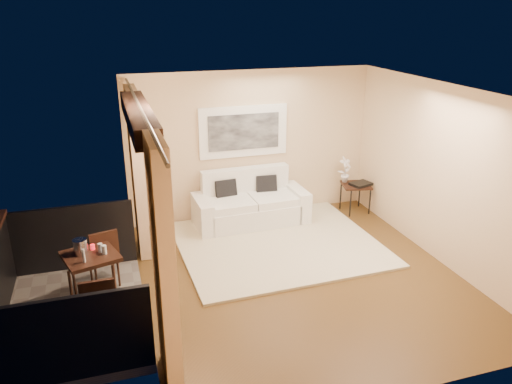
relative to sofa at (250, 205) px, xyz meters
name	(u,v)px	position (x,y,z in m)	size (l,w,h in m)	color
floor	(300,277)	(0.15, -2.09, -0.34)	(5.00, 5.00, 0.00)	brown
room_shell	(138,116)	(-1.98, -2.09, 2.18)	(5.00, 6.40, 5.00)	white
balcony	(59,304)	(-3.15, -2.09, -0.17)	(1.81, 2.60, 1.17)	#605B56
curtains	(148,209)	(-1.96, -2.09, 0.99)	(0.16, 4.80, 2.64)	#DDB688
artwork	(244,132)	(0.00, 0.37, 1.28)	(1.62, 0.07, 0.92)	white
rug	(278,244)	(0.19, -1.01, -0.32)	(3.20, 2.79, 0.04)	beige
sofa	(250,205)	(0.00, 0.00, 0.00)	(2.05, 0.93, 0.97)	white
side_table	(356,187)	(2.08, -0.09, 0.15)	(0.61, 0.61, 0.55)	black
tray	(361,184)	(2.14, -0.16, 0.24)	(0.38, 0.28, 0.05)	black
orchid	(345,170)	(1.92, 0.08, 0.46)	(0.27, 0.18, 0.50)	white
bistro_table	(91,260)	(-2.72, -1.97, 0.33)	(0.80, 0.80, 0.76)	black
balcony_chair_far	(104,255)	(-2.56, -1.54, 0.16)	(0.46, 0.47, 0.88)	black
balcony_chair_near	(100,314)	(-2.64, -3.00, 0.17)	(0.39, 0.40, 0.89)	black
ice_bucket	(80,247)	(-2.82, -1.92, 0.51)	(0.18, 0.18, 0.20)	white
candle	(93,247)	(-2.68, -1.84, 0.45)	(0.06, 0.06, 0.07)	red
vase	(84,256)	(-2.78, -2.17, 0.50)	(0.04, 0.04, 0.18)	silver
glass_a	(104,250)	(-2.54, -2.01, 0.47)	(0.06, 0.06, 0.12)	silver
glass_b	(100,248)	(-2.58, -1.94, 0.47)	(0.06, 0.06, 0.12)	silver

